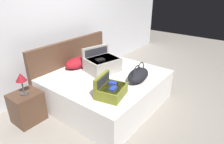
{
  "coord_description": "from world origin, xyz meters",
  "views": [
    {
      "loc": [
        -2.45,
        -1.62,
        2.06
      ],
      "look_at": [
        0.0,
        0.27,
        0.64
      ],
      "focal_mm": 31.61,
      "sensor_mm": 36.0,
      "label": 1
    }
  ],
  "objects_px": {
    "hard_case_large": "(102,63)",
    "nightstand": "(27,107)",
    "duffel_bag": "(138,75)",
    "table_lamp": "(21,78)",
    "hard_case_medium": "(111,90)",
    "pillow_near_headboard": "(77,63)",
    "bed": "(106,88)"
  },
  "relations": [
    {
      "from": "hard_case_large",
      "to": "nightstand",
      "type": "xyz_separation_m",
      "value": [
        -1.32,
        0.46,
        -0.44
      ]
    },
    {
      "from": "duffel_bag",
      "to": "table_lamp",
      "type": "bearing_deg",
      "value": 138.97
    },
    {
      "from": "nightstand",
      "to": "hard_case_medium",
      "type": "bearing_deg",
      "value": -57.69
    },
    {
      "from": "pillow_near_headboard",
      "to": "hard_case_large",
      "type": "bearing_deg",
      "value": -69.61
    },
    {
      "from": "bed",
      "to": "hard_case_large",
      "type": "xyz_separation_m",
      "value": [
        0.1,
        0.18,
        0.42
      ]
    },
    {
      "from": "hard_case_large",
      "to": "table_lamp",
      "type": "xyz_separation_m",
      "value": [
        -1.32,
        0.46,
        0.07
      ]
    },
    {
      "from": "duffel_bag",
      "to": "table_lamp",
      "type": "relative_size",
      "value": 1.57
    },
    {
      "from": "hard_case_medium",
      "to": "nightstand",
      "type": "xyz_separation_m",
      "value": [
        -0.71,
        1.13,
        -0.39
      ]
    },
    {
      "from": "bed",
      "to": "duffel_bag",
      "type": "xyz_separation_m",
      "value": [
        0.16,
        -0.56,
        0.38
      ]
    },
    {
      "from": "hard_case_large",
      "to": "duffel_bag",
      "type": "relative_size",
      "value": 1.24
    },
    {
      "from": "pillow_near_headboard",
      "to": "bed",
      "type": "bearing_deg",
      "value": -83.48
    },
    {
      "from": "hard_case_large",
      "to": "pillow_near_headboard",
      "type": "height_order",
      "value": "hard_case_large"
    },
    {
      "from": "hard_case_medium",
      "to": "pillow_near_headboard",
      "type": "xyz_separation_m",
      "value": [
        0.42,
        1.15,
        0.0
      ]
    },
    {
      "from": "hard_case_medium",
      "to": "table_lamp",
      "type": "distance_m",
      "value": 1.34
    },
    {
      "from": "duffel_bag",
      "to": "nightstand",
      "type": "distance_m",
      "value": 1.86
    },
    {
      "from": "bed",
      "to": "pillow_near_headboard",
      "type": "height_order",
      "value": "pillow_near_headboard"
    },
    {
      "from": "hard_case_medium",
      "to": "nightstand",
      "type": "bearing_deg",
      "value": 109.44
    },
    {
      "from": "bed",
      "to": "hard_case_medium",
      "type": "height_order",
      "value": "hard_case_medium"
    },
    {
      "from": "duffel_bag",
      "to": "bed",
      "type": "bearing_deg",
      "value": 105.92
    },
    {
      "from": "bed",
      "to": "pillow_near_headboard",
      "type": "xyz_separation_m",
      "value": [
        -0.08,
        0.66,
        0.37
      ]
    },
    {
      "from": "table_lamp",
      "to": "bed",
      "type": "bearing_deg",
      "value": -27.58
    },
    {
      "from": "bed",
      "to": "nightstand",
      "type": "distance_m",
      "value": 1.37
    },
    {
      "from": "table_lamp",
      "to": "nightstand",
      "type": "bearing_deg",
      "value": 180.0
    },
    {
      "from": "pillow_near_headboard",
      "to": "table_lamp",
      "type": "height_order",
      "value": "table_lamp"
    },
    {
      "from": "duffel_bag",
      "to": "pillow_near_headboard",
      "type": "xyz_separation_m",
      "value": [
        -0.24,
        1.22,
        -0.01
      ]
    },
    {
      "from": "pillow_near_headboard",
      "to": "nightstand",
      "type": "relative_size",
      "value": 1.03
    },
    {
      "from": "hard_case_large",
      "to": "nightstand",
      "type": "bearing_deg",
      "value": 175.47
    },
    {
      "from": "hard_case_large",
      "to": "duffel_bag",
      "type": "xyz_separation_m",
      "value": [
        0.06,
        -0.74,
        -0.04
      ]
    },
    {
      "from": "hard_case_large",
      "to": "table_lamp",
      "type": "distance_m",
      "value": 1.4
    },
    {
      "from": "bed",
      "to": "nightstand",
      "type": "relative_size",
      "value": 3.74
    },
    {
      "from": "pillow_near_headboard",
      "to": "table_lamp",
      "type": "distance_m",
      "value": 1.14
    },
    {
      "from": "nightstand",
      "to": "table_lamp",
      "type": "height_order",
      "value": "table_lamp"
    }
  ]
}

